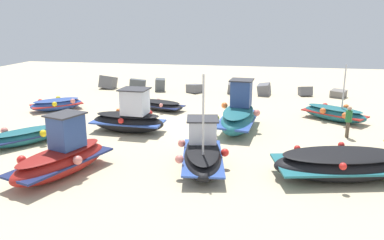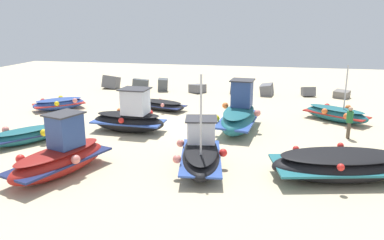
{
  "view_description": "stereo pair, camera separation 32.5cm",
  "coord_description": "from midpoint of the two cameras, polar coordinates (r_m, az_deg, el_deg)",
  "views": [
    {
      "loc": [
        4.27,
        -20.35,
        5.89
      ],
      "look_at": [
        0.73,
        -2.01,
        0.9
      ],
      "focal_mm": 36.18,
      "sensor_mm": 36.0,
      "label": 1
    },
    {
      "loc": [
        4.58,
        -20.28,
        5.89
      ],
      "look_at": [
        0.73,
        -2.01,
        0.9
      ],
      "focal_mm": 36.18,
      "sensor_mm": 36.0,
      "label": 2
    }
  ],
  "objects": [
    {
      "name": "fishing_boat_1",
      "position": [
        26.73,
        -18.68,
        2.3
      ],
      "size": [
        3.24,
        3.14,
        0.81
      ],
      "rotation": [
        0.0,
        0.0,
        3.89
      ],
      "color": "#2D4C9E",
      "rests_on": "ground_plane"
    },
    {
      "name": "fishing_boat_8",
      "position": [
        15.63,
        1.91,
        -4.79
      ],
      "size": [
        2.35,
        4.58,
        3.93
      ],
      "rotation": [
        0.0,
        0.0,
        1.74
      ],
      "color": "black",
      "rests_on": "ground_plane"
    },
    {
      "name": "fishing_boat_4",
      "position": [
        15.55,
        21.5,
        -6.2
      ],
      "size": [
        5.43,
        3.2,
        1.1
      ],
      "rotation": [
        0.0,
        0.0,
        3.38
      ],
      "color": "black",
      "rests_on": "ground_plane"
    },
    {
      "name": "person_walking",
      "position": [
        20.74,
        22.62,
        -0.05
      ],
      "size": [
        0.32,
        0.32,
        1.62
      ],
      "rotation": [
        0.0,
        0.0,
        0.05
      ],
      "color": "brown",
      "rests_on": "ground_plane"
    },
    {
      "name": "fishing_boat_0",
      "position": [
        15.67,
        -18.29,
        -5.08
      ],
      "size": [
        2.85,
        4.63,
        2.36
      ],
      "rotation": [
        0.0,
        0.0,
        1.25
      ],
      "color": "maroon",
      "rests_on": "ground_plane"
    },
    {
      "name": "fishing_boat_3",
      "position": [
        20.13,
        -22.97,
        -2.13
      ],
      "size": [
        3.06,
        3.62,
        0.82
      ],
      "rotation": [
        0.0,
        0.0,
        0.96
      ],
      "color": "#1E6670",
      "rests_on": "ground_plane"
    },
    {
      "name": "fishing_boat_6",
      "position": [
        20.77,
        7.39,
        0.67
      ],
      "size": [
        2.38,
        4.81,
        2.66
      ],
      "rotation": [
        0.0,
        0.0,
        1.48
      ],
      "color": "#1E6670",
      "rests_on": "ground_plane"
    },
    {
      "name": "fishing_boat_7",
      "position": [
        20.56,
        -8.69,
        0.41
      ],
      "size": [
        3.98,
        2.09,
        2.34
      ],
      "rotation": [
        0.0,
        0.0,
        6.24
      ],
      "color": "black",
      "rests_on": "ground_plane"
    },
    {
      "name": "ground_plane",
      "position": [
        21.61,
        -0.35,
        -0.86
      ],
      "size": [
        55.63,
        55.63,
        0.0
      ],
      "primitive_type": "plane",
      "color": "beige"
    },
    {
      "name": "fishing_boat_2",
      "position": [
        25.29,
        -4.17,
        2.23
      ],
      "size": [
        3.6,
        2.26,
        0.66
      ],
      "rotation": [
        0.0,
        0.0,
        5.97
      ],
      "color": "black",
      "rests_on": "ground_plane"
    },
    {
      "name": "mooring_buoy_1",
      "position": [
        24.12,
        8.54,
        1.42
      ],
      "size": [
        0.43,
        0.43,
        0.53
      ],
      "color": "#3F3F42",
      "rests_on": "ground_plane"
    },
    {
      "name": "fishing_boat_5",
      "position": [
        24.02,
        20.83,
        0.88
      ],
      "size": [
        3.79,
        3.21,
        3.34
      ],
      "rotation": [
        0.0,
        0.0,
        2.52
      ],
      "color": "#1E6670",
      "rests_on": "ground_plane"
    },
    {
      "name": "breakwater_rocks",
      "position": [
        31.23,
        1.99,
        4.86
      ],
      "size": [
        19.95,
        1.73,
        1.34
      ],
      "color": "slate",
      "rests_on": "ground_plane"
    }
  ]
}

